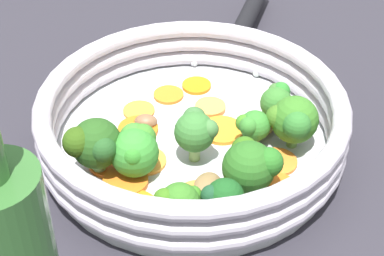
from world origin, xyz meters
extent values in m
plane|color=#26242C|center=(0.00, 0.00, 0.00)|extent=(4.00, 4.00, 0.00)
cylinder|color=#B2B5B7|center=(0.00, 0.00, 0.01)|extent=(0.27, 0.27, 0.01)
torus|color=#B7AFBD|center=(0.00, 0.00, 0.02)|extent=(0.29, 0.29, 0.02)
torus|color=#B7AFBD|center=(0.00, 0.00, 0.04)|extent=(0.29, 0.29, 0.02)
torus|color=#B7AFBD|center=(0.00, 0.00, 0.06)|extent=(0.29, 0.29, 0.02)
cylinder|color=black|center=(0.09, -0.21, 0.02)|extent=(0.09, 0.18, 0.02)
sphere|color=#AFB6B4|center=(0.02, -0.13, 0.02)|extent=(0.01, 0.01, 0.01)
sphere|color=#B7B6BC|center=(0.08, -0.10, 0.02)|extent=(0.01, 0.01, 0.01)
cylinder|color=orange|center=(0.01, 0.08, 0.02)|extent=(0.05, 0.05, 0.01)
cylinder|color=orange|center=(-0.10, 0.01, 0.02)|extent=(0.04, 0.04, 0.01)
cylinder|color=orange|center=(-0.02, 0.10, 0.02)|extent=(0.06, 0.06, 0.00)
cylinder|color=orange|center=(-0.05, 0.06, 0.02)|extent=(0.05, 0.05, 0.01)
cylinder|color=orange|center=(-0.07, 0.05, 0.02)|extent=(0.04, 0.04, 0.00)
cylinder|color=orange|center=(0.05, -0.07, 0.02)|extent=(0.04, 0.04, 0.00)
cylinder|color=orange|center=(-0.08, -0.02, 0.01)|extent=(0.04, 0.04, 0.00)
cylinder|color=orange|center=(0.06, -0.04, 0.01)|extent=(0.03, 0.03, 0.00)
cylinder|color=orange|center=(0.07, 0.00, 0.01)|extent=(0.04, 0.04, 0.00)
cylinder|color=orange|center=(-0.01, -0.03, 0.02)|extent=(0.05, 0.05, 0.00)
cylinder|color=orange|center=(0.05, 0.02, 0.02)|extent=(0.05, 0.05, 0.00)
cylinder|color=#F98C3F|center=(0.02, -0.05, 0.02)|extent=(0.04, 0.04, 0.01)
cylinder|color=orange|center=(0.01, 0.05, 0.02)|extent=(0.05, 0.05, 0.00)
cylinder|color=orange|center=(0.04, 0.07, 0.02)|extent=(0.05, 0.05, 0.00)
cylinder|color=#6F984C|center=(0.01, 0.07, 0.02)|extent=(0.01, 0.01, 0.01)
sphere|color=#327E2C|center=(0.01, 0.07, 0.04)|extent=(0.04, 0.04, 0.04)
sphere|color=#377726|center=(0.01, 0.05, 0.04)|extent=(0.03, 0.03, 0.03)
sphere|color=#2C7724|center=(0.00, 0.08, 0.05)|extent=(0.02, 0.02, 0.02)
sphere|color=#3A7E2A|center=(0.02, 0.06, 0.04)|extent=(0.03, 0.03, 0.03)
cylinder|color=#71A14C|center=(-0.08, -0.05, 0.02)|extent=(0.01, 0.01, 0.02)
sphere|color=#316920|center=(-0.08, -0.05, 0.04)|extent=(0.04, 0.04, 0.04)
sphere|color=#38661D|center=(-0.06, -0.05, 0.05)|extent=(0.02, 0.02, 0.02)
sphere|color=#2A6627|center=(-0.09, -0.04, 0.05)|extent=(0.03, 0.03, 0.03)
cylinder|color=#799E58|center=(-0.06, 0.09, 0.02)|extent=(0.01, 0.01, 0.01)
sphere|color=#316820|center=(-0.06, 0.09, 0.04)|extent=(0.03, 0.03, 0.03)
sphere|color=#33701D|center=(-0.06, 0.08, 0.04)|extent=(0.02, 0.02, 0.02)
sphere|color=#306021|center=(-0.06, 0.10, 0.04)|extent=(0.02, 0.02, 0.02)
sphere|color=#336417|center=(-0.05, 0.10, 0.04)|extent=(0.02, 0.02, 0.02)
cylinder|color=#77A159|center=(0.04, 0.09, 0.02)|extent=(0.01, 0.01, 0.02)
sphere|color=#214918|center=(0.04, 0.09, 0.05)|extent=(0.04, 0.04, 0.04)
sphere|color=#1E481D|center=(0.02, 0.09, 0.05)|extent=(0.02, 0.02, 0.02)
sphere|color=#294810|center=(0.04, 0.10, 0.05)|extent=(0.03, 0.03, 0.03)
cylinder|color=#8BA95F|center=(-0.02, 0.02, 0.02)|extent=(0.01, 0.01, 0.02)
sphere|color=#32692D|center=(-0.02, 0.02, 0.04)|extent=(0.04, 0.04, 0.04)
sphere|color=#3B6A34|center=(-0.03, 0.01, 0.05)|extent=(0.02, 0.02, 0.02)
sphere|color=#356331|center=(-0.01, 0.01, 0.05)|extent=(0.02, 0.02, 0.02)
cylinder|color=#679249|center=(-0.08, 0.02, 0.02)|extent=(0.01, 0.01, 0.02)
sphere|color=#265A1D|center=(-0.08, 0.02, 0.04)|extent=(0.05, 0.05, 0.05)
sphere|color=#306015|center=(-0.07, 0.01, 0.05)|extent=(0.02, 0.02, 0.02)
sphere|color=#23601D|center=(-0.09, 0.01, 0.05)|extent=(0.03, 0.03, 0.03)
cylinder|color=#7DA258|center=(-0.05, -0.07, 0.02)|extent=(0.01, 0.01, 0.02)
sphere|color=#316928|center=(-0.05, -0.07, 0.04)|extent=(0.03, 0.03, 0.03)
sphere|color=#277025|center=(-0.04, -0.08, 0.05)|extent=(0.02, 0.02, 0.02)
sphere|color=#38632D|center=(-0.04, -0.08, 0.05)|extent=(0.01, 0.01, 0.01)
sphere|color=#276724|center=(-0.06, -0.07, 0.04)|extent=(0.02, 0.02, 0.02)
cylinder|color=#6A854F|center=(-0.05, -0.03, 0.02)|extent=(0.01, 0.01, 0.02)
sphere|color=#2F7328|center=(-0.05, -0.03, 0.04)|extent=(0.03, 0.03, 0.03)
sphere|color=#316F28|center=(-0.05, -0.02, 0.04)|extent=(0.02, 0.02, 0.02)
sphere|color=#38741E|center=(-0.04, -0.02, 0.04)|extent=(0.02, 0.02, 0.02)
cylinder|color=#87AA66|center=(-0.09, 0.06, 0.02)|extent=(0.01, 0.01, 0.02)
sphere|color=#16491A|center=(-0.09, 0.06, 0.04)|extent=(0.03, 0.03, 0.03)
sphere|color=#0E511E|center=(-0.10, 0.06, 0.04)|extent=(0.02, 0.02, 0.02)
sphere|color=#174024|center=(-0.08, 0.07, 0.04)|extent=(0.02, 0.02, 0.02)
ellipsoid|color=brown|center=(0.05, 0.01, 0.02)|extent=(0.03, 0.03, 0.01)
ellipsoid|color=olive|center=(-0.05, 0.04, 0.02)|extent=(0.03, 0.04, 0.01)
ellipsoid|color=olive|center=(-0.04, -0.05, 0.02)|extent=(0.03, 0.04, 0.01)
camera|label=1|loc=(-0.30, 0.36, 0.40)|focal=60.00mm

